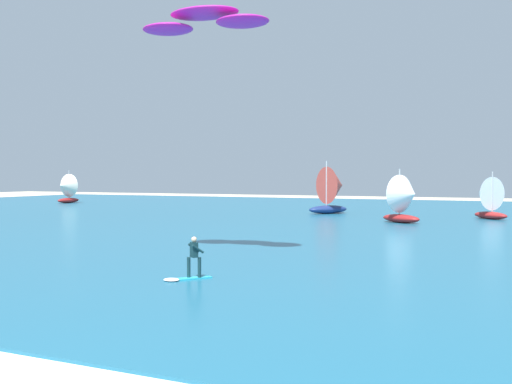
# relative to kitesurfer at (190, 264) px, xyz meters

# --- Properties ---
(ocean) EXTENTS (160.00, 90.00, 0.10)m
(ocean) POSITION_rel_kitesurfer_xyz_m (2.69, 35.31, -0.65)
(ocean) COLOR #1E607F
(ocean) RESTS_ON ground
(shoreline_foam) EXTENTS (97.21, 1.45, 0.01)m
(shoreline_foam) POSITION_rel_kitesurfer_xyz_m (5.01, -9.22, -0.70)
(shoreline_foam) COLOR white
(shoreline_foam) RESTS_ON ground
(kitesurfer) EXTENTS (1.64, 1.89, 1.67)m
(kitesurfer) POSITION_rel_kitesurfer_xyz_m (0.00, 0.00, 0.00)
(kitesurfer) COLOR #26B2CC
(kitesurfer) RESTS_ON ocean
(kite) EXTENTS (6.98, 2.59, 1.04)m
(kite) POSITION_rel_kitesurfer_xyz_m (-2.65, 5.97, 11.32)
(kite) COLOR #B21999
(sailboat_outermost) EXTENTS (4.23, 3.84, 4.69)m
(sailboat_outermost) POSITION_rel_kitesurfer_xyz_m (3.30, 30.75, 1.55)
(sailboat_outermost) COLOR maroon
(sailboat_outermost) RESTS_ON ocean
(sailboat_far_left) EXTENTS (3.52, 4.17, 4.90)m
(sailboat_far_left) POSITION_rel_kitesurfer_xyz_m (-49.39, 46.93, 1.64)
(sailboat_far_left) COLOR maroon
(sailboat_far_left) RESTS_ON ocean
(sailboat_near_shore) EXTENTS (4.00, 3.91, 4.49)m
(sailboat_near_shore) POSITION_rel_kitesurfer_xyz_m (9.41, 39.08, 1.45)
(sailboat_near_shore) COLOR maroon
(sailboat_near_shore) RESTS_ON ocean
(sailboat_center_horizon) EXTENTS (4.87, 5.11, 5.69)m
(sailboat_center_horizon) POSITION_rel_kitesurfer_xyz_m (-6.07, 40.57, 2.01)
(sailboat_center_horizon) COLOR navy
(sailboat_center_horizon) RESTS_ON ocean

